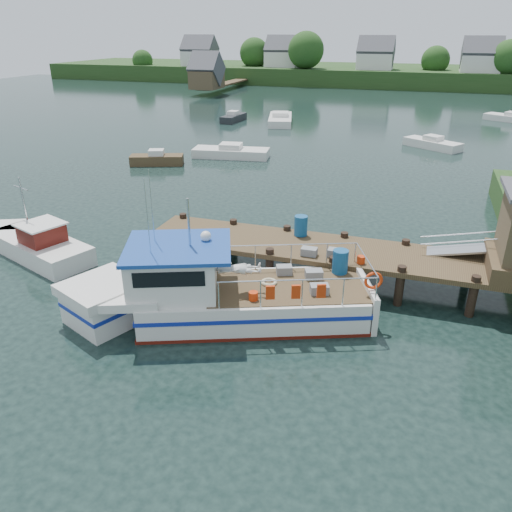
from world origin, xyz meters
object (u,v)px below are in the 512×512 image
(work_boat, at_px, (36,243))
(moored_b, at_px, (432,144))
(moored_e, at_px, (233,118))
(lobster_boat, at_px, (215,294))
(moored_rowboat, at_px, (157,159))
(moored_a, at_px, (231,152))
(dock, at_px, (463,243))
(moored_d, at_px, (280,119))

(work_boat, relative_size, moored_b, 1.33)
(moored_e, bearing_deg, lobster_boat, -75.56)
(lobster_boat, bearing_deg, moored_rowboat, 101.90)
(moored_e, bearing_deg, moored_a, -75.32)
(dock, height_order, moored_b, dock)
(work_boat, xyz_separation_m, moored_rowboat, (-2.89, 16.54, -0.14))
(lobster_boat, bearing_deg, moored_d, 80.72)
(moored_d, bearing_deg, lobster_boat, -61.79)
(lobster_boat, bearing_deg, moored_a, 87.83)
(work_boat, distance_m, moored_b, 33.64)
(moored_e, bearing_deg, work_boat, -88.73)
(moored_rowboat, bearing_deg, lobster_boat, -46.93)
(dock, height_order, moored_rowboat, dock)
(moored_d, bearing_deg, moored_rowboat, -85.14)
(work_boat, xyz_separation_m, moored_e, (-4.23, 36.52, -0.14))
(moored_rowboat, distance_m, moored_d, 20.85)
(work_boat, bearing_deg, dock, 26.20)
(moored_b, distance_m, moored_d, 17.72)
(lobster_boat, height_order, moored_e, lobster_boat)
(dock, bearing_deg, moored_b, 92.16)
(lobster_boat, height_order, moored_a, lobster_boat)
(work_boat, height_order, moored_e, work_boat)
(dock, distance_m, moored_d, 39.09)
(moored_d, relative_size, moored_e, 1.74)
(moored_d, xyz_separation_m, moored_e, (-5.26, -0.50, -0.02))
(work_boat, relative_size, moored_a, 1.07)
(dock, bearing_deg, lobster_boat, -152.11)
(lobster_boat, xyz_separation_m, work_boat, (-9.79, 2.49, -0.40))
(dock, xyz_separation_m, moored_a, (-16.32, 18.72, -1.83))
(moored_a, bearing_deg, moored_rowboat, -127.02)
(moored_a, height_order, moored_b, moored_a)
(moored_d, distance_m, moored_e, 5.29)
(work_boat, bearing_deg, moored_rowboat, 120.35)
(moored_a, distance_m, moored_d, 16.50)
(dock, distance_m, moored_b, 27.37)
(moored_b, bearing_deg, moored_e, 159.08)
(moored_d, bearing_deg, moored_b, -10.84)
(moored_e, bearing_deg, moored_rowboat, -91.49)
(work_boat, height_order, moored_b, work_boat)
(lobster_boat, height_order, moored_d, lobster_boat)
(moored_rowboat, relative_size, moored_e, 0.98)
(work_boat, distance_m, moored_a, 20.59)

